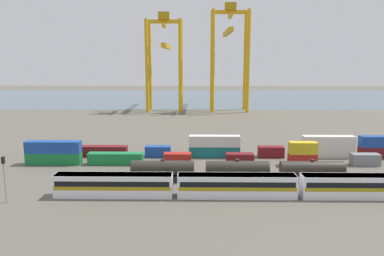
# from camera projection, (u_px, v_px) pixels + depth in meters

# --- Properties ---
(ground_plane) EXTENTS (420.00, 420.00, 0.00)m
(ground_plane) POSITION_uv_depth(u_px,v_px,m) (205.00, 130.00, 126.63)
(ground_plane) COLOR #5B564C
(harbour_water) EXTENTS (400.00, 110.00, 0.01)m
(harbour_water) POSITION_uv_depth(u_px,v_px,m) (202.00, 98.00, 230.66)
(harbour_water) COLOR #475B6B
(harbour_water) RESTS_ON ground_plane
(passenger_train) EXTENTS (61.67, 3.14, 3.90)m
(passenger_train) POSITION_uv_depth(u_px,v_px,m) (237.00, 185.00, 64.45)
(passenger_train) COLOR silver
(passenger_train) RESTS_ON ground_plane
(freight_tank_row) EXTENTS (40.43, 2.87, 4.33)m
(freight_tank_row) POSITION_uv_depth(u_px,v_px,m) (237.00, 171.00, 72.85)
(freight_tank_row) COLOR #232326
(freight_tank_row) RESTS_ON ground_plane
(signal_mast) EXTENTS (0.36, 0.60, 7.69)m
(signal_mast) POSITION_uv_depth(u_px,v_px,m) (4.00, 173.00, 61.34)
(signal_mast) COLOR gray
(signal_mast) RESTS_ON ground_plane
(shipping_container_0) EXTENTS (12.10, 2.44, 2.60)m
(shipping_container_0) POSITION_uv_depth(u_px,v_px,m) (54.00, 158.00, 84.85)
(shipping_container_0) COLOR #197538
(shipping_container_0) RESTS_ON ground_plane
(shipping_container_1) EXTENTS (12.10, 2.44, 2.60)m
(shipping_container_1) POSITION_uv_depth(u_px,v_px,m) (53.00, 147.00, 84.38)
(shipping_container_1) COLOR #1C4299
(shipping_container_1) RESTS_ON shipping_container_0
(shipping_container_2) EXTENTS (12.10, 2.44, 2.60)m
(shipping_container_2) POSITION_uv_depth(u_px,v_px,m) (116.00, 159.00, 84.64)
(shipping_container_2) COLOR #197538
(shipping_container_2) RESTS_ON ground_plane
(shipping_container_3) EXTENTS (6.04, 2.44, 2.60)m
(shipping_container_3) POSITION_uv_depth(u_px,v_px,m) (178.00, 159.00, 84.44)
(shipping_container_3) COLOR #AD211C
(shipping_container_3) RESTS_ON ground_plane
(shipping_container_4) EXTENTS (6.04, 2.44, 2.60)m
(shipping_container_4) POSITION_uv_depth(u_px,v_px,m) (240.00, 159.00, 84.24)
(shipping_container_4) COLOR maroon
(shipping_container_4) RESTS_ON ground_plane
(shipping_container_5) EXTENTS (6.04, 2.44, 2.60)m
(shipping_container_5) POSITION_uv_depth(u_px,v_px,m) (302.00, 159.00, 84.04)
(shipping_container_5) COLOR #AD211C
(shipping_container_5) RESTS_ON ground_plane
(shipping_container_6) EXTENTS (6.04, 2.44, 2.60)m
(shipping_container_6) POSITION_uv_depth(u_px,v_px,m) (303.00, 148.00, 83.57)
(shipping_container_6) COLOR gold
(shipping_container_6) RESTS_ON shipping_container_5
(shipping_container_7) EXTENTS (6.04, 2.44, 2.60)m
(shipping_container_7) POSITION_uv_depth(u_px,v_px,m) (365.00, 160.00, 83.83)
(shipping_container_7) COLOR slate
(shipping_container_7) RESTS_ON ground_plane
(shipping_container_9) EXTENTS (12.10, 2.44, 2.60)m
(shipping_container_9) POSITION_uv_depth(u_px,v_px,m) (102.00, 151.00, 91.41)
(shipping_container_9) COLOR maroon
(shipping_container_9) RESTS_ON ground_plane
(shipping_container_10) EXTENTS (6.04, 2.44, 2.60)m
(shipping_container_10) POSITION_uv_depth(u_px,v_px,m) (158.00, 151.00, 91.21)
(shipping_container_10) COLOR #1C4299
(shipping_container_10) RESTS_ON ground_plane
(shipping_container_11) EXTENTS (12.10, 2.44, 2.60)m
(shipping_container_11) POSITION_uv_depth(u_px,v_px,m) (214.00, 152.00, 91.01)
(shipping_container_11) COLOR #146066
(shipping_container_11) RESTS_ON ground_plane
(shipping_container_12) EXTENTS (12.10, 2.44, 2.60)m
(shipping_container_12) POSITION_uv_depth(u_px,v_px,m) (214.00, 141.00, 90.55)
(shipping_container_12) COLOR silver
(shipping_container_12) RESTS_ON shipping_container_11
(shipping_container_13) EXTENTS (6.04, 2.44, 2.60)m
(shipping_container_13) POSITION_uv_depth(u_px,v_px,m) (271.00, 152.00, 90.81)
(shipping_container_13) COLOR maroon
(shipping_container_13) RESTS_ON ground_plane
(shipping_container_14) EXTENTS (12.10, 2.44, 2.60)m
(shipping_container_14) POSITION_uv_depth(u_px,v_px,m) (328.00, 152.00, 90.61)
(shipping_container_14) COLOR silver
(shipping_container_14) RESTS_ON ground_plane
(shipping_container_15) EXTENTS (12.10, 2.44, 2.60)m
(shipping_container_15) POSITION_uv_depth(u_px,v_px,m) (328.00, 141.00, 90.15)
(shipping_container_15) COLOR silver
(shipping_container_15) RESTS_ON shipping_container_14
(gantry_crane_west) EXTENTS (16.05, 39.13, 43.23)m
(gantry_crane_west) POSITION_uv_depth(u_px,v_px,m) (165.00, 53.00, 172.41)
(gantry_crane_west) COLOR gold
(gantry_crane_west) RESTS_ON ground_plane
(gantry_crane_central) EXTENTS (16.80, 41.04, 47.14)m
(gantry_crane_central) POSITION_uv_depth(u_px,v_px,m) (229.00, 45.00, 171.52)
(gantry_crane_central) COLOR gold
(gantry_crane_central) RESTS_ON ground_plane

